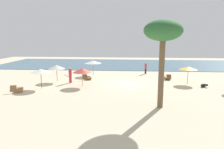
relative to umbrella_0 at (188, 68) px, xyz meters
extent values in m
plane|color=beige|center=(-7.08, -0.64, -1.80)|extent=(60.00, 60.00, 0.00)
cube|color=#476B7F|center=(-7.08, 16.36, -1.77)|extent=(48.00, 16.00, 0.06)
cylinder|color=brown|center=(0.00, 0.00, -0.84)|extent=(0.05, 0.05, 1.92)
cone|color=gold|center=(0.00, 0.00, 0.00)|extent=(2.01, 2.01, 0.33)
cylinder|color=olive|center=(-11.63, 4.31, -0.80)|extent=(0.06, 0.06, 2.00)
cone|color=white|center=(-11.63, 4.31, 0.07)|extent=(2.28, 2.28, 0.37)
cylinder|color=brown|center=(-15.26, -0.06, -0.83)|extent=(0.06, 0.06, 1.94)
cone|color=silver|center=(-15.26, -0.06, -0.03)|extent=(1.96, 1.96, 0.45)
cylinder|color=brown|center=(-15.78, -3.40, -0.81)|extent=(0.06, 0.06, 1.98)
cone|color=white|center=(-15.78, -3.40, 0.05)|extent=(2.10, 2.10, 0.35)
cylinder|color=olive|center=(-11.71, -2.20, -0.82)|extent=(0.04, 0.04, 1.97)
cone|color=#D84C3F|center=(-11.71, -2.20, -0.03)|extent=(2.03, 2.03, 0.49)
cube|color=brown|center=(-1.83, 2.49, -1.66)|extent=(0.73, 1.55, 0.28)
cube|color=brown|center=(-1.77, 1.79, -1.38)|extent=(0.61, 0.54, 0.53)
cube|color=yellow|center=(-1.83, 2.49, -1.51)|extent=(0.60, 1.09, 0.03)
cube|color=olive|center=(-17.49, -4.79, -1.66)|extent=(1.06, 1.61, 0.28)
cube|color=olive|center=(-17.72, -5.45, -1.37)|extent=(0.67, 0.58, 0.58)
cube|color=brown|center=(-11.86, 1.65, -1.66)|extent=(1.06, 1.61, 0.28)
cube|color=brown|center=(-12.09, 0.99, -1.37)|extent=(0.68, 0.59, 0.58)
cylinder|color=#26262D|center=(-4.28, 6.18, -1.44)|extent=(0.28, 0.28, 0.71)
cylinder|color=#BF3338|center=(-4.28, 6.18, -0.71)|extent=(0.34, 0.34, 0.75)
sphere|color=beige|center=(-4.28, 6.18, -0.25)|extent=(0.20, 0.20, 0.20)
cylinder|color=#BF3338|center=(-13.50, -0.56, -1.41)|extent=(0.42, 0.42, 0.78)
cylinder|color=#BF3338|center=(-13.50, -0.56, -0.61)|extent=(0.49, 0.49, 0.82)
sphere|color=beige|center=(-13.50, -0.56, -0.10)|extent=(0.22, 0.22, 0.22)
cylinder|color=brown|center=(-4.31, -8.49, 0.84)|extent=(0.42, 0.42, 5.28)
ellipsoid|color=#2D6633|center=(-4.31, -8.49, 3.98)|extent=(2.81, 2.81, 1.55)
cube|color=black|center=(1.26, -1.59, -1.78)|extent=(0.51, 0.43, 0.04)
ellipsoid|color=black|center=(1.26, -1.59, -1.60)|extent=(0.82, 0.66, 0.34)
sphere|color=black|center=(1.55, -1.76, -1.53)|extent=(0.24, 0.24, 0.24)
ellipsoid|color=silver|center=(-15.08, 3.74, -1.77)|extent=(1.63, 2.20, 0.07)
camera|label=1|loc=(-6.78, -24.24, 3.57)|focal=33.87mm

